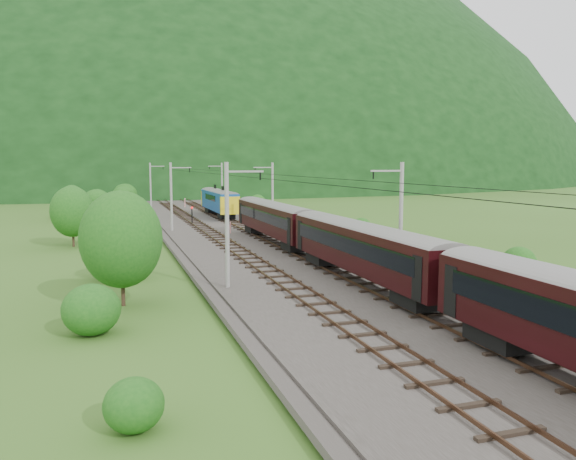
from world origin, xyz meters
name	(u,v)px	position (x,y,z in m)	size (l,w,h in m)	color
ground	(318,285)	(0.00, 0.00, 0.00)	(600.00, 600.00, 0.00)	#33561A
railbed	(276,259)	(0.00, 10.00, 0.15)	(14.00, 220.00, 0.30)	#38332D
track_left	(248,258)	(-2.40, 10.00, 0.37)	(2.40, 220.00, 0.27)	brown
track_right	(302,255)	(2.40, 10.00, 0.37)	(2.40, 220.00, 0.27)	brown
catenary_left	(172,195)	(-6.12, 32.00, 4.50)	(2.54, 192.28, 8.00)	gray
catenary_right	(272,193)	(6.12, 32.00, 4.50)	(2.54, 192.28, 8.00)	gray
overhead_wires	(275,177)	(0.00, 10.00, 7.10)	(4.83, 198.00, 0.03)	black
mountain_main	(134,179)	(0.00, 260.00, 0.00)	(504.00, 360.00, 244.00)	black
train	(459,269)	(2.40, -12.41, 3.23)	(2.69, 129.01, 4.66)	black
hazard_post_near	(230,227)	(-0.13, 27.50, 0.96)	(0.14, 0.14, 1.32)	red
hazard_post_far	(185,203)	(0.02, 67.34, 1.11)	(0.17, 0.17, 1.62)	red
signal	(192,214)	(-3.05, 37.31, 1.68)	(0.26, 0.26, 2.36)	black
vegetation_left	(110,217)	(-13.11, 28.96, 2.37)	(12.38, 146.74, 6.69)	#1A5215
vegetation_right	(514,268)	(11.92, -4.91, 1.41)	(6.36, 102.70, 3.22)	#1A5215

